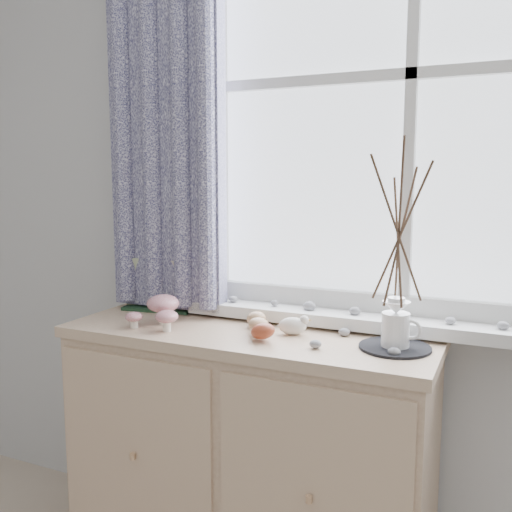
# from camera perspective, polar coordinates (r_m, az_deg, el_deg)

# --- Properties ---
(sideboard) EXTENTS (1.20, 0.45, 0.85)m
(sideboard) POSITION_cam_1_polar(r_m,az_deg,el_deg) (2.00, -0.82, -19.26)
(sideboard) COLOR beige
(sideboard) RESTS_ON ground
(botanical_book) EXTENTS (0.31, 0.17, 0.21)m
(botanical_book) POSITION_cam_1_polar(r_m,az_deg,el_deg) (2.10, -10.19, -2.73)
(botanical_book) COLOR #1C3B23
(botanical_book) RESTS_ON sideboard
(toadstool_cluster) EXTENTS (0.19, 0.16, 0.10)m
(toadstool_cluster) POSITION_cam_1_polar(r_m,az_deg,el_deg) (1.91, -9.51, -5.21)
(toadstool_cluster) COLOR white
(toadstool_cluster) RESTS_ON sideboard
(wooden_eggs) EXTENTS (0.14, 0.18, 0.08)m
(wooden_eggs) POSITION_cam_1_polar(r_m,az_deg,el_deg) (1.79, 0.33, -6.90)
(wooden_eggs) COLOR tan
(wooden_eggs) RESTS_ON sideboard
(songbird_figurine) EXTENTS (0.13, 0.09, 0.06)m
(songbird_figurine) POSITION_cam_1_polar(r_m,az_deg,el_deg) (1.79, 3.67, -6.89)
(songbird_figurine) COLOR white
(songbird_figurine) RESTS_ON sideboard
(crocheted_doily) EXTENTS (0.21, 0.21, 0.01)m
(crocheted_doily) POSITION_cam_1_polar(r_m,az_deg,el_deg) (1.70, 13.72, -8.88)
(crocheted_doily) COLOR black
(crocheted_doily) RESTS_ON sideboard
(twig_pitcher) EXTENTS (0.23, 0.23, 0.60)m
(twig_pitcher) POSITION_cam_1_polar(r_m,az_deg,el_deg) (1.64, 14.11, 2.70)
(twig_pitcher) COLOR white
(twig_pitcher) RESTS_ON crocheted_doily
(sideboard_pebbles) EXTENTS (0.25, 0.19, 0.02)m
(sideboard_pebbles) POSITION_cam_1_polar(r_m,az_deg,el_deg) (1.69, 9.43, -8.53)
(sideboard_pebbles) COLOR gray
(sideboard_pebbles) RESTS_ON sideboard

